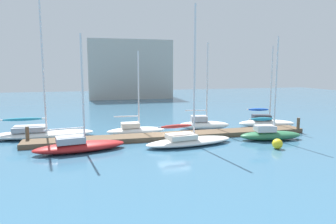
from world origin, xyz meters
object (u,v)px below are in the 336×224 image
Objects in this scene: sailboat_5 at (270,133)px; mooring_buoy_yellow at (277,144)px; sailboat_2 at (135,129)px; sailboat_1 at (79,145)px; harbor_building_distant at (129,70)px; sailboat_6 at (266,122)px; sailboat_0 at (40,132)px; sailboat_3 at (188,139)px; sailboat_4 at (203,124)px.

sailboat_5 reaches higher than mooring_buoy_yellow.
sailboat_2 is 0.88× the size of sailboat_5.
harbor_building_distant reaches higher than sailboat_1.
sailboat_0 is at bearing -167.80° from sailboat_6.
sailboat_3 is at bearing -172.81° from sailboat_5.
sailboat_5 is 11.11× the size of mooring_buoy_yellow.
harbor_building_distant is at bearing 82.75° from sailboat_2.
harbor_building_distant is at bearing 103.64° from sailboat_4.
mooring_buoy_yellow is (6.07, -2.73, -0.10)m from sailboat_3.
sailboat_5 reaches higher than sailboat_2.
sailboat_4 is (15.06, -0.07, 0.01)m from sailboat_0.
harbor_building_distant is (12.57, 36.41, 5.22)m from sailboat_0.
sailboat_4 is at bearing -86.09° from harbor_building_distant.
sailboat_1 is at bearing -102.33° from harbor_building_distant.
harbor_building_distant reaches higher than sailboat_5.
sailboat_2 is 0.88× the size of sailboat_4.
sailboat_0 is at bearing 145.94° from sailboat_3.
mooring_buoy_yellow is at bearing -40.06° from sailboat_2.
sailboat_6 is 8.78m from mooring_buoy_yellow.
sailboat_3 is 1.27× the size of sailboat_4.
sailboat_3 reaches higher than sailboat_1.
sailboat_2 is at bearing -96.66° from harbor_building_distant.
sailboat_1 is 14.58m from mooring_buoy_yellow.
sailboat_5 is (7.18, -0.00, 0.08)m from sailboat_3.
sailboat_5 is at bearing 67.79° from mooring_buoy_yellow.
sailboat_1 is 0.78× the size of sailboat_3.
sailboat_4 is 11.03× the size of mooring_buoy_yellow.
harbor_building_distant is (-5.12, 44.88, 5.39)m from mooring_buoy_yellow.
sailboat_4 reaches higher than mooring_buoy_yellow.
harbor_building_distant is at bearing 68.22° from sailboat_1.
harbor_building_distant is (9.16, 41.92, 5.29)m from sailboat_1.
mooring_buoy_yellow is (9.45, -7.78, -0.08)m from sailboat_2.
sailboat_3 is 1.26× the size of sailboat_5.
sailboat_1 is (3.41, -5.51, -0.07)m from sailboat_0.
sailboat_1 is 0.98× the size of sailboat_5.
mooring_buoy_yellow is at bearing -105.02° from sailboat_5.
sailboat_3 is at bearing -139.18° from sailboat_6.
sailboat_2 is at bearing 35.52° from sailboat_1.
sailboat_6 is (21.66, -0.64, 0.00)m from sailboat_0.
sailboat_0 is at bearing 170.20° from sailboat_5.
mooring_buoy_yellow is at bearing -21.16° from sailboat_1.
sailboat_0 is 38.87m from harbor_building_distant.
sailboat_1 is 12.86m from sailboat_4.
sailboat_6 reaches higher than sailboat_2.
sailboat_5 is 0.52× the size of harbor_building_distant.
sailboat_6 reaches higher than mooring_buoy_yellow.
sailboat_3 is 7.18m from sailboat_5.
sailboat_6 is 38.50m from harbor_building_distant.
harbor_building_distant reaches higher than sailboat_4.
sailboat_4 is (3.45, 5.67, 0.09)m from sailboat_3.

